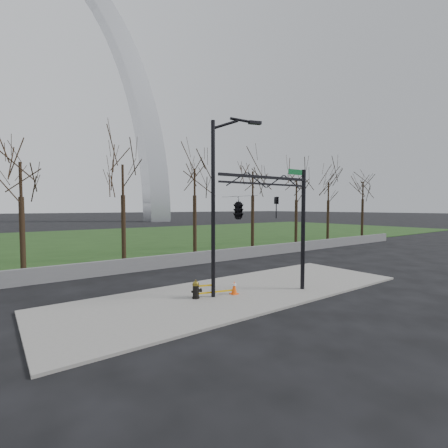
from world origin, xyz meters
TOP-DOWN VIEW (x-y plane):
  - ground at (0.00, 0.00)m, footprint 500.00×500.00m
  - sidewalk at (0.00, 0.00)m, footprint 18.00×6.00m
  - grass_strip at (0.00, 30.00)m, footprint 120.00×40.00m
  - guardrail at (0.00, 8.00)m, footprint 60.00×0.30m
  - gateway_arch at (0.00, 75.00)m, footprint 66.00×6.00m
  - tree_row at (4.92, 12.00)m, footprint 55.84×4.00m
  - fire_hydrant at (-2.37, 0.22)m, footprint 0.52×0.34m
  - traffic_cone at (-0.57, -0.25)m, footprint 0.36×0.36m
  - street_light at (-1.40, -0.11)m, footprint 2.31×0.95m
  - traffic_signal_mast at (-0.46, -1.38)m, footprint 5.10×2.50m
  - caution_tape at (-1.63, 0.02)m, footprint 1.81×0.48m

SIDE VIEW (x-z plane):
  - ground at x=0.00m, z-range 0.00..0.00m
  - grass_strip at x=0.00m, z-range 0.00..0.06m
  - sidewalk at x=0.00m, z-range 0.00..0.10m
  - caution_tape at x=-1.63m, z-range 0.19..0.61m
  - traffic_cone at x=-0.57m, z-range 0.10..0.75m
  - guardrail at x=0.00m, z-range 0.00..0.90m
  - fire_hydrant at x=-2.37m, z-range 0.07..0.90m
  - traffic_signal_mast at x=-0.46m, z-range 1.15..7.15m
  - tree_row at x=4.92m, z-range 0.00..8.46m
  - street_light at x=-1.40m, z-range 0.59..8.80m
  - gateway_arch at x=0.00m, z-range 0.00..65.00m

